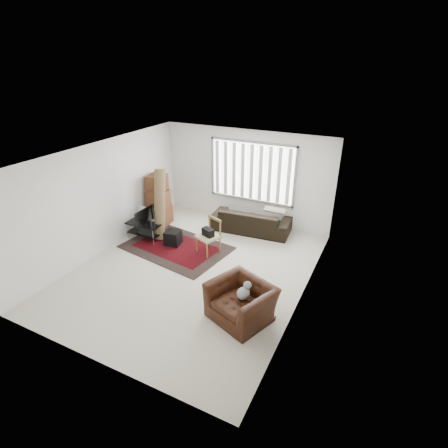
% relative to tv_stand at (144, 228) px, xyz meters
% --- Properties ---
extents(room, '(6.00, 6.02, 2.71)m').
position_rel_tv_stand_xyz_m(room, '(1.98, -0.22, 1.42)').
color(room, beige).
rests_on(room, ground).
extents(persian_rug, '(2.83, 2.10, 0.02)m').
position_rel_tv_stand_xyz_m(persian_rug, '(1.02, -0.04, -0.33)').
color(persian_rug, black).
rests_on(persian_rug, ground).
extents(tv_stand, '(0.94, 0.42, 0.47)m').
position_rel_tv_stand_xyz_m(tv_stand, '(0.00, 0.00, 0.00)').
color(tv_stand, black).
rests_on(tv_stand, ground).
extents(tv, '(0.10, 0.76, 0.44)m').
position_rel_tv_stand_xyz_m(tv, '(-0.00, 0.00, 0.35)').
color(tv, black).
rests_on(tv, tv_stand).
extents(subwoofer, '(0.43, 0.43, 0.38)m').
position_rel_tv_stand_xyz_m(subwoofer, '(0.87, 0.07, -0.13)').
color(subwoofer, black).
rests_on(subwoofer, persian_rug).
extents(moving_boxes, '(0.66, 0.61, 1.47)m').
position_rel_tv_stand_xyz_m(moving_boxes, '(-0.20, 0.98, 0.35)').
color(moving_boxes, brown).
rests_on(moving_boxes, ground).
extents(white_flatpack, '(0.55, 0.20, 0.70)m').
position_rel_tv_stand_xyz_m(white_flatpack, '(-0.20, 0.44, 0.01)').
color(white_flatpack, silver).
rests_on(white_flatpack, ground).
extents(rolled_rug, '(0.42, 0.69, 1.87)m').
position_rel_tv_stand_xyz_m(rolled_rug, '(0.33, 0.33, 0.60)').
color(rolled_rug, brown).
rests_on(rolled_rug, ground).
extents(sofa, '(2.26, 1.14, 0.84)m').
position_rel_tv_stand_xyz_m(sofa, '(2.38, 1.72, 0.08)').
color(sofa, black).
rests_on(sofa, ground).
extents(side_chair, '(0.63, 0.63, 0.91)m').
position_rel_tv_stand_xyz_m(side_chair, '(1.90, 0.13, 0.16)').
color(side_chair, tan).
rests_on(side_chair, ground).
extents(armchair, '(1.38, 1.30, 0.82)m').
position_rel_tv_stand_xyz_m(armchair, '(3.59, -1.71, 0.08)').
color(armchair, '#33160A').
rests_on(armchair, ground).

